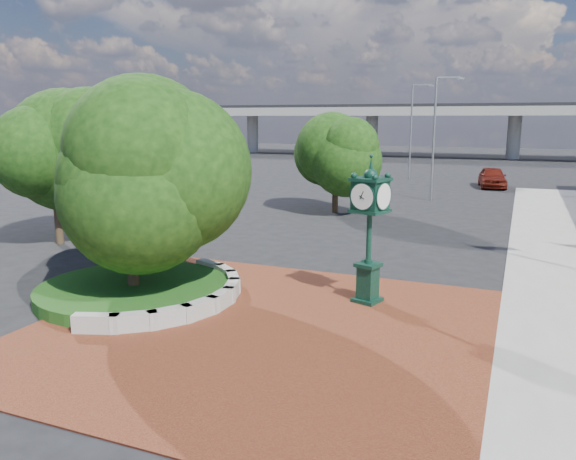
# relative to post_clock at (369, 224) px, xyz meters

# --- Properties ---
(ground) EXTENTS (200.00, 200.00, 0.00)m
(ground) POSITION_rel_post_clock_xyz_m (-2.13, -2.28, -2.49)
(ground) COLOR black
(ground) RESTS_ON ground
(plaza) EXTENTS (12.00, 12.00, 0.04)m
(plaza) POSITION_rel_post_clock_xyz_m (-2.13, -3.28, -2.47)
(plaza) COLOR maroon
(plaza) RESTS_ON ground
(planter_wall) EXTENTS (2.96, 6.77, 0.54)m
(planter_wall) POSITION_rel_post_clock_xyz_m (-4.84, -2.28, -2.22)
(planter_wall) COLOR #9E9B93
(planter_wall) RESTS_ON ground
(grass_bed) EXTENTS (6.10, 6.10, 0.40)m
(grass_bed) POSITION_rel_post_clock_xyz_m (-7.13, -2.28, -2.29)
(grass_bed) COLOR #144413
(grass_bed) RESTS_ON ground
(overpass) EXTENTS (90.00, 12.00, 7.50)m
(overpass) POSITION_rel_post_clock_xyz_m (-2.35, 67.72, 4.05)
(overpass) COLOR #9E9B93
(overpass) RESTS_ON ground
(tree_planter) EXTENTS (5.20, 5.20, 6.33)m
(tree_planter) POSITION_rel_post_clock_xyz_m (-7.13, -2.28, 1.23)
(tree_planter) COLOR #38281C
(tree_planter) RESTS_ON ground
(tree_northwest) EXTENTS (5.60, 5.60, 6.93)m
(tree_northwest) POSITION_rel_post_clock_xyz_m (-15.13, 2.72, 1.63)
(tree_northwest) COLOR #38281C
(tree_northwest) RESTS_ON ground
(tree_street) EXTENTS (4.40, 4.40, 5.45)m
(tree_street) POSITION_rel_post_clock_xyz_m (-6.13, 15.72, 0.74)
(tree_street) COLOR #38281C
(tree_street) RESTS_ON ground
(post_clock) EXTENTS (1.14, 1.14, 4.54)m
(post_clock) POSITION_rel_post_clock_xyz_m (0.00, 0.00, 0.00)
(post_clock) COLOR black
(post_clock) RESTS_ON ground
(parked_car) EXTENTS (2.71, 5.22, 1.70)m
(parked_car) POSITION_rel_post_clock_xyz_m (1.99, 32.57, -1.65)
(parked_car) COLOR #5B160D
(parked_car) RESTS_ON ground
(street_lamp_near) EXTENTS (1.83, 0.70, 8.36)m
(street_lamp_near) POSITION_rel_post_clock_xyz_m (-1.34, 23.18, 2.41)
(street_lamp_near) COLOR slate
(street_lamp_near) RESTS_ON ground
(street_lamp_far) EXTENTS (1.91, 0.63, 8.64)m
(street_lamp_far) POSITION_rel_post_clock_xyz_m (-5.34, 36.46, 2.57)
(street_lamp_far) COLOR slate
(street_lamp_far) RESTS_ON ground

